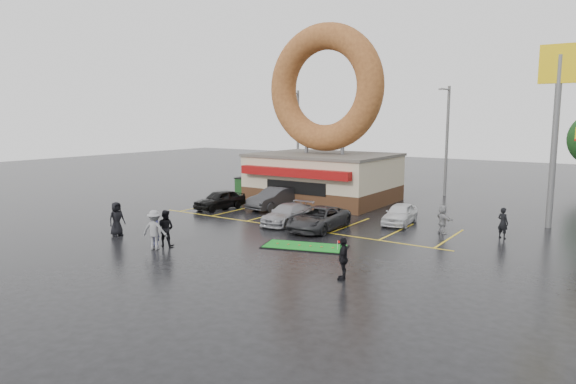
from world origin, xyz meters
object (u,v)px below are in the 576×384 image
Objects in this scene: donut_shop at (324,144)px; person_blue at (155,230)px; dumpster at (247,186)px; car_silver at (287,214)px; shell_sign at (557,102)px; car_white at (400,214)px; car_dgrey at (276,198)px; person_cameraman at (343,258)px; streetlight_mid at (447,138)px; car_grey at (319,219)px; streetlight_left at (297,135)px; car_black at (220,200)px; putting_green at (305,246)px.

donut_shop is 7.63× the size of person_blue.
car_silver is at bearing -48.50° from dumpster.
shell_sign is at bearing 50.74° from person_blue.
car_white is (-7.68, -4.00, -6.74)m from shell_sign.
shell_sign is at bearing 20.98° from car_dgrey.
person_blue reaches higher than car_silver.
person_cameraman is (2.26, -11.57, 0.23)m from car_white.
streetlight_mid is 26.34m from person_blue.
car_grey is at bearing -26.79° from car_dgrey.
streetlight_mid is at bearing 4.09° from streetlight_left.
shell_sign is 17.72m from person_cameraman.
car_dgrey is 0.98× the size of car_grey.
person_blue is at bearing -57.88° from car_black.
donut_shop is 19.96m from person_cameraman.
person_cameraman reaches higher than dumpster.
dumpster is (-7.58, 16.88, -0.23)m from person_blue.
putting_green is (-9.47, -12.05, -7.34)m from shell_sign.
streetlight_left reaches higher than car_grey.
putting_green is (13.53, -19.97, -4.75)m from streetlight_left.
car_black is at bearing -126.52° from streetlight_mid.
putting_green is (1.50, -3.88, -0.63)m from car_grey.
shell_sign is at bearing -9.61° from dumpster.
donut_shop is 9.95m from car_silver.
person_cameraman reaches higher than car_dgrey.
dumpster is at bearing -154.16° from person_cameraman.
streetlight_left reaches higher than dumpster.
shell_sign is 15.23m from car_grey.
person_cameraman is at bearing -109.19° from shell_sign.
car_dgrey is 12.30m from person_blue.
car_silver is 11.14m from person_cameraman.
donut_shop is 9.87m from streetlight_left.
putting_green is at bearing -108.47° from car_white.
donut_shop reaches higher than car_grey.
car_white is (5.75, 3.83, 0.02)m from car_silver.
car_silver is at bearing -104.80° from streetlight_mid.
person_cameraman is at bearing -37.16° from car_dgrey.
person_cameraman is (-5.42, -15.57, -6.51)m from shell_sign.
car_black reaches higher than putting_green.
streetlight_mid is at bearing 65.92° from car_dgrey.
car_silver is 2.35× the size of dumpster.
shell_sign is at bearing 34.34° from car_grey.
donut_shop is at bearing -5.50° from dumpster.
streetlight_left is at bearing 161.01° from shell_sign.
car_grey is (-10.96, -8.17, -6.72)m from shell_sign.
shell_sign reaches higher than streetlight_mid.
streetlight_mid is 17.07m from dumpster.
car_black is 12.26m from putting_green.
car_dgrey reaches higher than car_black.
shell_sign is at bearing 138.76° from person_cameraman.
car_black is 2.22× the size of dumpster.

